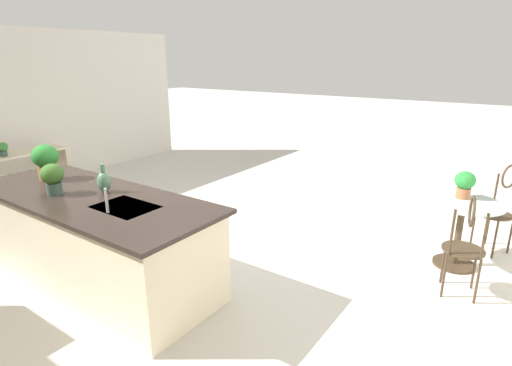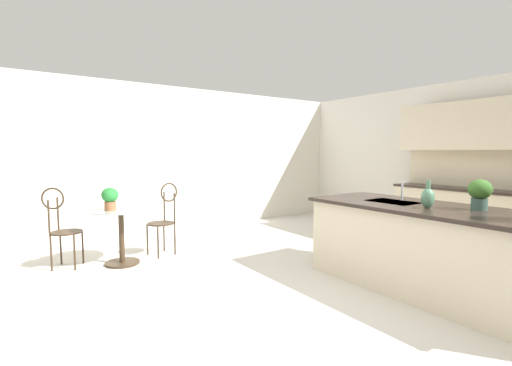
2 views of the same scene
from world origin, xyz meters
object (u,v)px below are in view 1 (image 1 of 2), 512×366
at_px(chair_near_window, 465,241).
at_px(potted_plant_on_desk, 3,148).
at_px(potted_plant_counter_near, 53,177).
at_px(vase_on_counter, 104,182).
at_px(chair_by_island, 500,205).
at_px(writing_desk, 26,165).
at_px(potted_plant_on_table, 465,183).
at_px(bistro_table, 459,228).
at_px(potted_plant_counter_far, 46,160).

distance_m(chair_near_window, potted_plant_on_desk, 6.42).
relative_size(potted_plant_counter_near, vase_on_counter, 1.06).
bearing_deg(chair_by_island, writing_desk, 17.65).
bearing_deg(writing_desk, chair_near_window, -172.97).
height_order(chair_by_island, potted_plant_on_table, chair_by_island).
height_order(chair_near_window, potted_plant_on_desk, chair_near_window).
height_order(bistro_table, chair_near_window, chair_near_window).
relative_size(potted_plant_on_table, vase_on_counter, 1.03).
height_order(chair_by_island, writing_desk, chair_by_island).
height_order(writing_desk, potted_plant_counter_far, potted_plant_counter_far).
bearing_deg(bistro_table, chair_near_window, 102.26).
bearing_deg(chair_near_window, potted_plant_on_table, -77.52).
relative_size(chair_by_island, potted_plant_on_table, 3.53).
bearing_deg(writing_desk, vase_on_counter, 165.89).
distance_m(potted_plant_on_table, potted_plant_counter_near, 4.22).
xyz_separation_m(chair_by_island, potted_plant_on_desk, (6.47, 2.45, 0.29)).
bearing_deg(potted_plant_counter_far, potted_plant_on_desk, -13.72).
distance_m(potted_plant_counter_far, potted_plant_on_desk, 2.47).
bearing_deg(potted_plant_on_desk, potted_plant_on_table, -162.64).
xyz_separation_m(potted_plant_counter_near, potted_plant_on_desk, (2.93, -0.82, -0.23)).
distance_m(bistro_table, vase_on_counter, 3.73).
distance_m(chair_by_island, potted_plant_counter_near, 4.84).
height_order(bistro_table, vase_on_counter, vase_on_counter).
distance_m(potted_plant_counter_far, potted_plant_counter_near, 0.60).
height_order(potted_plant_counter_far, potted_plant_on_desk, potted_plant_counter_far).
bearing_deg(chair_by_island, potted_plant_counter_far, 36.52).
height_order(potted_plant_on_desk, vase_on_counter, vase_on_counter).
distance_m(potted_plant_on_table, potted_plant_counter_far, 4.52).
relative_size(writing_desk, vase_on_counter, 4.17).
xyz_separation_m(bistro_table, potted_plant_on_table, (0.03, -0.14, 0.46)).
xyz_separation_m(potted_plant_on_desk, vase_on_counter, (-3.28, 0.50, 0.17)).
bearing_deg(vase_on_counter, potted_plant_counter_near, 42.00).
bearing_deg(potted_plant_counter_near, vase_on_counter, -138.00).
relative_size(chair_near_window, potted_plant_counter_near, 3.43).
bearing_deg(potted_plant_on_desk, chair_near_window, -169.73).
bearing_deg(chair_near_window, potted_plant_counter_near, 30.14).
relative_size(writing_desk, potted_plant_on_desk, 5.52).
distance_m(writing_desk, potted_plant_on_table, 6.47).
distance_m(bistro_table, potted_plant_counter_near, 4.21).
height_order(chair_by_island, potted_plant_counter_far, potted_plant_counter_far).
bearing_deg(potted_plant_counter_near, chair_near_window, -149.86).
distance_m(chair_near_window, potted_plant_on_table, 0.86).
distance_m(writing_desk, potted_plant_counter_near, 3.32).
xyz_separation_m(chair_by_island, potted_plant_on_table, (0.33, 0.53, 0.34)).
xyz_separation_m(chair_near_window, potted_plant_on_desk, (6.31, 1.14, 0.29)).
bearing_deg(potted_plant_on_table, chair_by_island, -122.02).
height_order(bistro_table, potted_plant_on_desk, potted_plant_on_desk).
bearing_deg(writing_desk, chair_by_island, -162.35).
relative_size(potted_plant_on_desk, vase_on_counter, 0.76).
bearing_deg(bistro_table, potted_plant_counter_near, 38.76).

